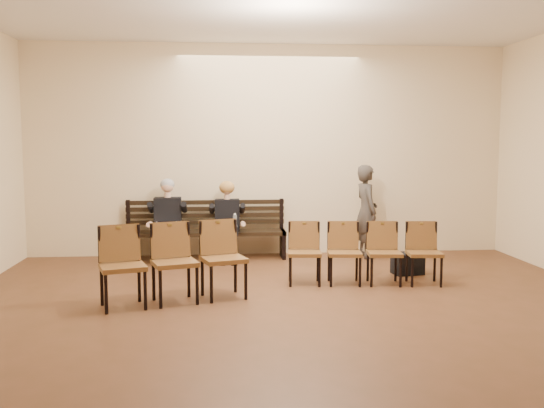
% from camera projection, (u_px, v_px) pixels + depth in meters
% --- Properties ---
extents(ground, '(10.00, 10.00, 0.00)m').
position_uv_depth(ground, '(317.00, 358.00, 5.36)').
color(ground, brown).
rests_on(ground, ground).
extents(room_walls, '(8.02, 10.01, 3.51)m').
position_uv_depth(room_walls, '(306.00, 76.00, 5.87)').
color(room_walls, beige).
rests_on(room_walls, ground).
extents(bench, '(2.60, 0.90, 0.45)m').
position_uv_depth(bench, '(206.00, 245.00, 9.85)').
color(bench, black).
rests_on(bench, ground).
extents(seated_man, '(0.53, 0.73, 1.27)m').
position_uv_depth(seated_man, '(167.00, 221.00, 9.63)').
color(seated_man, black).
rests_on(seated_man, ground).
extents(seated_woman, '(0.49, 0.68, 1.14)m').
position_uv_depth(seated_woman, '(227.00, 224.00, 9.72)').
color(seated_woman, black).
rests_on(seated_woman, ground).
extents(laptop, '(0.32, 0.26, 0.24)m').
position_uv_depth(laptop, '(166.00, 227.00, 9.50)').
color(laptop, silver).
rests_on(laptop, bench).
extents(water_bottle, '(0.08, 0.08, 0.21)m').
position_uv_depth(water_bottle, '(235.00, 227.00, 9.52)').
color(water_bottle, silver).
rests_on(water_bottle, bench).
extents(bag, '(0.46, 0.35, 0.30)m').
position_uv_depth(bag, '(408.00, 264.00, 8.71)').
color(bag, black).
rests_on(bag, ground).
extents(passerby, '(0.50, 0.69, 1.75)m').
position_uv_depth(passerby, '(366.00, 204.00, 9.88)').
color(passerby, '#3B3530').
rests_on(passerby, ground).
extents(chair_row_front, '(2.07, 0.66, 0.83)m').
position_uv_depth(chair_row_front, '(364.00, 253.00, 8.07)').
color(chair_row_front, brown).
rests_on(chair_row_front, ground).
extents(chair_row_back, '(1.78, 1.00, 0.95)m').
position_uv_depth(chair_row_back, '(175.00, 263.00, 7.14)').
color(chair_row_back, brown).
rests_on(chair_row_back, ground).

